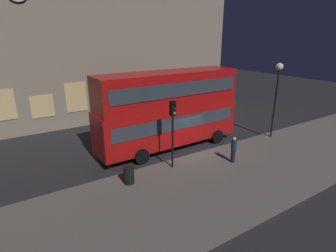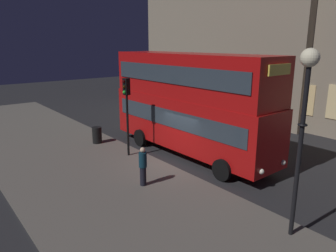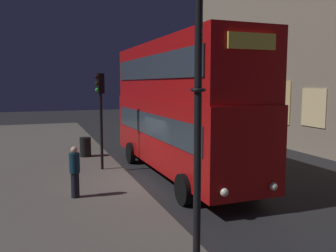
# 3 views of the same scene
# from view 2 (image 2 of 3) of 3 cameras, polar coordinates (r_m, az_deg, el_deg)

# --- Properties ---
(ground_plane) EXTENTS (80.00, 80.00, 0.00)m
(ground_plane) POSITION_cam_2_polar(r_m,az_deg,el_deg) (16.53, 1.73, -6.67)
(ground_plane) COLOR #232326
(sidewalk_slab) EXTENTS (44.00, 7.24, 0.12)m
(sidewalk_slab) POSITION_cam_2_polar(r_m,az_deg,el_deg) (14.36, -11.49, -10.13)
(sidewalk_slab) COLOR #5B564F
(sidewalk_slab) RESTS_ON ground
(building_with_clock) EXTENTS (17.31, 9.55, 16.03)m
(building_with_clock) POSITION_cam_2_polar(r_m,az_deg,el_deg) (31.24, 13.61, 17.97)
(building_with_clock) COLOR gray
(building_with_clock) RESTS_ON ground
(double_decker_bus) EXTENTS (10.66, 2.97, 5.48)m
(double_decker_bus) POSITION_cam_2_polar(r_m,az_deg,el_deg) (17.15, 3.90, 4.69)
(double_decker_bus) COLOR #B20F0F
(double_decker_bus) RESTS_ON ground
(traffic_light_near_kerb) EXTENTS (0.35, 0.38, 4.14)m
(traffic_light_near_kerb) POSITION_cam_2_polar(r_m,az_deg,el_deg) (16.68, -7.41, 4.46)
(traffic_light_near_kerb) COLOR black
(traffic_light_near_kerb) RESTS_ON sidewalk_slab
(street_lamp) EXTENTS (0.53, 0.53, 5.76)m
(street_lamp) POSITION_cam_2_polar(r_m,az_deg,el_deg) (9.88, 23.34, 4.25)
(street_lamp) COLOR black
(street_lamp) RESTS_ON sidewalk_slab
(pedestrian) EXTENTS (0.34, 0.34, 1.69)m
(pedestrian) POSITION_cam_2_polar(r_m,az_deg,el_deg) (13.55, -4.51, -7.13)
(pedestrian) COLOR black
(pedestrian) RESTS_ON sidewalk_slab
(litter_bin) EXTENTS (0.57, 0.57, 0.98)m
(litter_bin) POSITION_cam_2_polar(r_m,az_deg,el_deg) (19.71, -12.57, -1.59)
(litter_bin) COLOR black
(litter_bin) RESTS_ON sidewalk_slab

